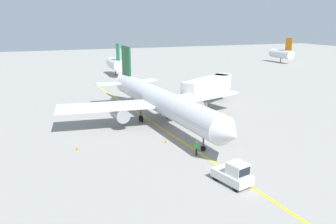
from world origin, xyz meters
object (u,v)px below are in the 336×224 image
jet_bridge (211,85)px  safety_cone_nose_right (166,141)px  ground_crew_marshaller (197,148)px  pushback_tug (234,174)px  belt_loader_forward_hold (222,122)px  safety_cone_wingtip_left (77,148)px  airliner (159,100)px  baggage_tug_near_wing (204,109)px  safety_cone_nose_left (198,129)px

jet_bridge → safety_cone_nose_right: (-14.20, -15.07, -3.32)m
ground_crew_marshaller → pushback_tug: bearing=-88.5°
pushback_tug → belt_loader_forward_hold: belt_loader_forward_hold is taller
jet_bridge → pushback_tug: size_ratio=3.10×
ground_crew_marshaller → safety_cone_wingtip_left: ground_crew_marshaller is taller
ground_crew_marshaller → safety_cone_nose_right: (-1.73, 4.86, -0.69)m
safety_cone_wingtip_left → airliner: bearing=28.0°
jet_bridge → ground_crew_marshaller: jet_bridge is taller
airliner → safety_cone_wingtip_left: 14.33m
ground_crew_marshaller → safety_cone_nose_right: bearing=109.6°
baggage_tug_near_wing → belt_loader_forward_hold: (-0.46, -6.46, -0.15)m
belt_loader_forward_hold → safety_cone_nose_right: bearing=-163.2°
safety_cone_nose_left → safety_cone_wingtip_left: bearing=-176.1°
airliner → safety_cone_nose_right: (-2.05, -8.14, -3.20)m
jet_bridge → pushback_tug: jet_bridge is taller
pushback_tug → belt_loader_forward_hold: (7.56, 14.88, -0.22)m
jet_bridge → baggage_tug_near_wing: size_ratio=4.56×
belt_loader_forward_hold → safety_cone_wingtip_left: 19.81m
baggage_tug_near_wing → safety_cone_nose_right: size_ratio=6.10×
safety_cone_nose_right → pushback_tug: bearing=-81.0°
airliner → belt_loader_forward_hold: (7.42, -5.28, -2.64)m
ground_crew_marshaller → safety_cone_nose_right: ground_crew_marshaller is taller
safety_cone_nose_left → jet_bridge: bearing=55.5°
jet_bridge → safety_cone_nose_left: bearing=-124.5°
baggage_tug_near_wing → belt_loader_forward_hold: 6.48m
ground_crew_marshaller → safety_cone_nose_left: size_ratio=3.86×
baggage_tug_near_wing → ground_crew_marshaller: (-8.21, -14.17, -0.02)m
belt_loader_forward_hold → safety_cone_nose_left: bearing=-177.4°
airliner → safety_cone_wingtip_left: size_ratio=80.33×
pushback_tug → safety_cone_wingtip_left: (-12.20, 13.61, -0.77)m
safety_cone_nose_left → safety_cone_wingtip_left: same height
ground_crew_marshaller → airliner: bearing=88.6°
airliner → jet_bridge: size_ratio=2.89×
jet_bridge → airliner: bearing=-150.3°
pushback_tug → safety_cone_wingtip_left: bearing=131.9°
jet_bridge → safety_cone_nose_left: jet_bridge is taller
pushback_tug → belt_loader_forward_hold: bearing=63.1°
safety_cone_nose_right → safety_cone_wingtip_left: same height
baggage_tug_near_wing → safety_cone_wingtip_left: baggage_tug_near_wing is taller
safety_cone_nose_right → jet_bridge: bearing=46.7°
pushback_tug → baggage_tug_near_wing: bearing=69.4°
pushback_tug → ground_crew_marshaller: (-0.18, 7.17, -0.08)m
safety_cone_nose_left → safety_cone_wingtip_left: size_ratio=1.00×
baggage_tug_near_wing → safety_cone_nose_right: baggage_tug_near_wing is taller
safety_cone_wingtip_left → baggage_tug_near_wing: bearing=20.9°
jet_bridge → safety_cone_nose_right: jet_bridge is taller
pushback_tug → baggage_tug_near_wing: size_ratio=1.47×
jet_bridge → ground_crew_marshaller: bearing=-122.0°
ground_crew_marshaller → safety_cone_nose_left: ground_crew_marshaller is taller
airliner → baggage_tug_near_wing: 8.35m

